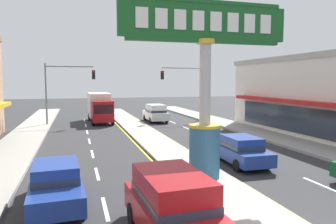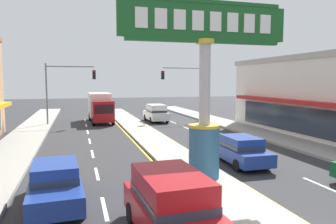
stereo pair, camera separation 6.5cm
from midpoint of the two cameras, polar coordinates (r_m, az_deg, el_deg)
median_strip at (r=25.27m, az=-3.41°, el=-4.49°), size 2.56×52.00×0.14m
sidewalk_left at (r=23.04m, az=-25.67°, el=-5.95°), size 2.95×60.00×0.18m
sidewalk_right at (r=27.10m, az=17.31°, el=-4.00°), size 2.95×60.00×0.18m
lane_markings at (r=23.98m, az=-2.69°, el=-5.18°), size 9.30×52.00×0.01m
district_sign at (r=14.21m, az=6.47°, el=3.38°), size 7.62×1.43×7.76m
traffic_light_left_side at (r=33.82m, az=-17.96°, el=4.90°), size 4.86×0.46×6.20m
traffic_light_right_side at (r=36.09m, az=3.28°, el=5.18°), size 4.86×0.46×6.20m
box_truck_near_right_lane at (r=35.62m, az=-12.06°, el=0.95°), size 2.39×6.96×3.12m
sedan_far_right_lane at (r=12.47m, az=-19.39°, el=-11.90°), size 2.03×4.39×1.53m
suv_near_left_lane at (r=35.26m, az=-2.27°, el=-0.14°), size 2.01×4.62×1.90m
sedan_mid_left_lane at (r=17.72m, az=12.60°, el=-6.56°), size 1.89×4.33×1.53m
suv_kerb_right at (r=9.32m, az=0.77°, el=-16.34°), size 2.12×4.68×1.90m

